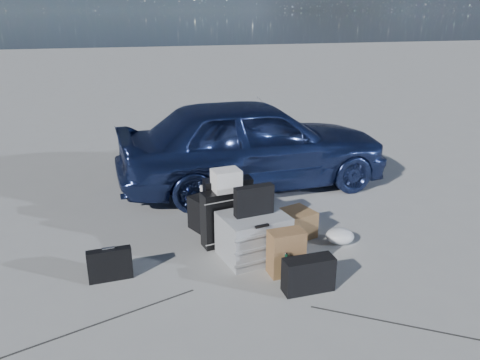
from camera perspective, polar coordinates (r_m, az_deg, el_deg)
The scene contains 16 objects.
ground at distance 4.59m, azimuth 1.99°, elevation -10.55°, with size 60.00×60.00×0.00m, color #A3A39F.
car at distance 6.42m, azimuth 1.61°, elevation 4.56°, with size 1.48×3.68×1.25m, color navy.
pelican_case at distance 4.67m, azimuth 1.63°, elevation -6.83°, with size 0.62×0.51×0.45m, color #A3A5A8.
laptop_bag at distance 4.53m, azimuth 1.71°, elevation -2.51°, with size 0.39×0.10×0.29m, color black.
briefcase at distance 4.48m, azimuth -15.57°, elevation -9.91°, with size 0.40×0.09×0.31m, color black.
suitcase_left at distance 5.04m, azimuth -1.47°, elevation -3.42°, with size 0.51×0.18×0.66m, color black.
suitcase_right at distance 4.89m, azimuth -1.80°, elevation -4.60°, with size 0.50×0.18×0.59m, color black.
white_carton at distance 4.76m, azimuth -1.68°, elevation -0.02°, with size 0.28×0.22×0.22m, color white.
duffel_bag at distance 5.39m, azimuth -2.09°, elevation -3.43°, with size 0.76×0.33×0.38m, color black.
flat_box_white at distance 5.31m, azimuth -2.24°, elevation -1.17°, with size 0.41×0.31×0.07m, color white.
flat_box_black at distance 5.29m, azimuth -2.32°, elevation -0.48°, with size 0.27×0.20×0.06m, color black.
kraft_bag at distance 4.41m, azimuth 5.64°, elevation -8.77°, with size 0.32×0.19×0.43m, color #976C41.
cardboard_box at distance 5.14m, azimuth 6.66°, elevation -5.32°, with size 0.39×0.34×0.29m, color olive.
plastic_bag at distance 5.10m, azimuth 12.08°, elevation -6.69°, with size 0.30×0.25×0.16m, color silver.
messenger_bag at distance 4.21m, azimuth 8.34°, elevation -11.32°, with size 0.45×0.17×0.32m, color black.
green_bottle at distance 4.32m, azimuth 5.60°, elevation -10.56°, with size 0.07×0.07×0.29m, color #0B321D.
Camera 1 is at (-1.23, -3.76, 2.33)m, focal length 35.00 mm.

